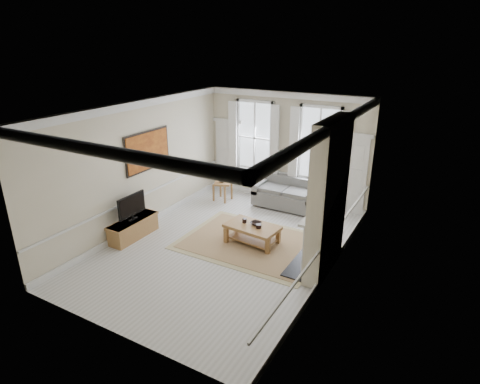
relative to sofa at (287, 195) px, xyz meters
The scene contains 23 objects.
floor 3.15m from the sofa, 95.75° to the right, with size 7.20×7.20×0.00m, color #B7B5AD.
ceiling 4.35m from the sofa, 95.75° to the right, with size 7.20×7.20×0.00m, color white.
back_wall 1.45m from the sofa, 122.45° to the left, with size 5.20×5.20×0.00m, color beige.
left_wall 4.46m from the sofa, 133.14° to the right, with size 7.20×7.20×0.00m, color beige.
right_wall 4.08m from the sofa, 53.65° to the right, with size 7.20×7.20×0.00m, color beige.
window_left 2.10m from the sofa, 162.04° to the left, with size 1.26×0.20×2.20m, color #B2BCC6, non-canonical shape.
window_right 1.76m from the sofa, 30.93° to the left, with size 1.26×0.20×2.20m, color #B2BCC6, non-canonical shape.
door_left 2.53m from the sofa, 169.17° to the left, with size 0.90×0.08×2.30m, color silver.
door_right 1.96m from the sofa, 14.58° to the left, with size 0.90×0.08×2.30m, color silver.
painting 4.36m from the sofa, 135.65° to the right, with size 0.05×1.66×1.06m, color #BF6A20.
chimney_breast 3.83m from the sofa, 54.01° to the right, with size 0.35×1.70×3.38m, color beige.
hearth 3.38m from the sofa, 59.88° to the right, with size 0.55×1.50×0.05m, color black.
fireplace 3.49m from the sofa, 57.03° to the right, with size 0.21×1.45×1.33m.
mirror 3.86m from the sofa, 56.88° to the right, with size 0.06×1.26×1.06m, color gold.
sofa is the anchor object (origin of this frame).
side_table 2.06m from the sofa, 165.66° to the right, with size 0.66×0.66×0.61m.
rug 2.64m from the sofa, 86.24° to the right, with size 3.50×2.60×0.02m, color #A88256.
coffee_table 2.61m from the sofa, 86.24° to the right, with size 1.39×0.90×0.49m.
ceramic_pot_a 2.57m from the sofa, 91.76° to the right, with size 0.11×0.11×0.11m, color black.
ceramic_pot_b 2.69m from the sofa, 82.04° to the right, with size 0.14×0.14×0.10m, color black.
bowl 2.52m from the sofa, 84.95° to the right, with size 0.26×0.26×0.06m, color black.
tv_stand 4.65m from the sofa, 124.76° to the right, with size 0.45×1.41×0.50m, color brown.
tv 4.67m from the sofa, 124.53° to the right, with size 0.08×0.90×0.68m.
Camera 1 is at (4.63, -7.47, 4.84)m, focal length 30.00 mm.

